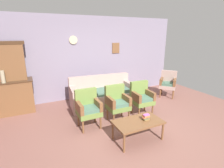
% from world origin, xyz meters
% --- Properties ---
extents(ground_plane, '(7.68, 7.68, 0.00)m').
position_xyz_m(ground_plane, '(0.00, 0.00, 0.00)').
color(ground_plane, '#84564C').
extents(wall_back_with_decor, '(6.40, 0.09, 2.70)m').
position_xyz_m(wall_back_with_decor, '(0.00, 2.63, 1.35)').
color(wall_back_with_decor, gray).
rests_on(wall_back_with_decor, ground).
extents(side_cabinet, '(1.16, 0.55, 0.93)m').
position_xyz_m(side_cabinet, '(-2.48, 2.25, 0.47)').
color(side_cabinet, brown).
rests_on(side_cabinet, ground).
extents(cabinet_upper_hutch, '(0.99, 0.38, 1.03)m').
position_xyz_m(cabinet_upper_hutch, '(-2.48, 2.33, 1.45)').
color(cabinet_upper_hutch, brown).
rests_on(cabinet_upper_hutch, side_cabinet).
extents(vase_on_cabinet, '(0.10, 0.10, 0.32)m').
position_xyz_m(vase_on_cabinet, '(-2.58, 2.06, 1.09)').
color(vase_on_cabinet, tan).
rests_on(vase_on_cabinet, side_cabinet).
extents(floral_couch, '(1.98, 0.95, 0.90)m').
position_xyz_m(floral_couch, '(-0.02, 1.66, 0.33)').
color(floral_couch, tan).
rests_on(floral_couch, ground).
extents(armchair_row_middle, '(0.52, 0.49, 0.90)m').
position_xyz_m(armchair_row_middle, '(-0.82, 0.61, 0.50)').
color(armchair_row_middle, olive).
rests_on(armchair_row_middle, ground).
extents(armchair_near_cabinet, '(0.53, 0.50, 0.90)m').
position_xyz_m(armchair_near_cabinet, '(-0.06, 0.61, 0.50)').
color(armchair_near_cabinet, olive).
rests_on(armchair_near_cabinet, ground).
extents(armchair_by_doorway, '(0.54, 0.51, 0.90)m').
position_xyz_m(armchair_by_doorway, '(0.70, 0.63, 0.50)').
color(armchair_by_doorway, olive).
rests_on(armchair_by_doorway, ground).
extents(wingback_chair_by_fireplace, '(0.71, 0.71, 0.90)m').
position_xyz_m(wingback_chair_by_fireplace, '(2.35, 1.40, 0.50)').
color(wingback_chair_by_fireplace, tan).
rests_on(wingback_chair_by_fireplace, ground).
extents(coffee_table, '(1.00, 0.56, 0.42)m').
position_xyz_m(coffee_table, '(-0.07, -0.34, 0.38)').
color(coffee_table, brown).
rests_on(coffee_table, ground).
extents(book_stack_on_table, '(0.16, 0.11, 0.12)m').
position_xyz_m(book_stack_on_table, '(0.11, -0.36, 0.48)').
color(book_stack_on_table, olive).
rests_on(book_stack_on_table, coffee_table).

